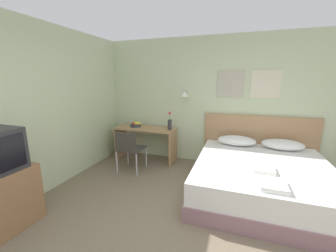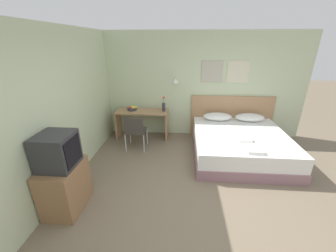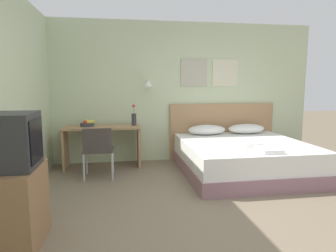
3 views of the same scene
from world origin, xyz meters
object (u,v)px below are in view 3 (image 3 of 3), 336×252
(television, at_px, (8,141))
(headboard, at_px, (222,131))
(desk_chair, at_px, (98,148))
(flower_vase, at_px, (134,118))
(desk, at_px, (102,138))
(pillow_left, at_px, (207,130))
(pillow_right, at_px, (246,129))
(folded_towel_near_foot, at_px, (251,144))
(bed, at_px, (243,158))
(tv_stand, at_px, (13,208))
(folded_towel_mid_bed, at_px, (268,150))
(fruit_bowl, at_px, (87,124))

(television, bearing_deg, headboard, 43.98)
(desk_chair, height_order, flower_vase, flower_vase)
(desk, bearing_deg, pillow_left, 0.73)
(pillow_left, relative_size, pillow_right, 1.00)
(headboard, height_order, desk, headboard)
(pillow_right, height_order, folded_towel_near_foot, pillow_right)
(bed, relative_size, tv_stand, 2.79)
(folded_towel_near_foot, bearing_deg, folded_towel_mid_bed, -82.63)
(desk_chair, height_order, tv_stand, desk_chair)
(headboard, bearing_deg, bed, -90.00)
(bed, bearing_deg, folded_towel_mid_bed, -87.11)
(flower_vase, bearing_deg, headboard, 9.04)
(pillow_right, distance_m, desk, 2.73)
(pillow_left, xyz_separation_m, folded_towel_mid_bed, (0.44, -1.56, -0.06))
(headboard, xyz_separation_m, tv_stand, (-3.00, -2.89, -0.18))
(desk, xyz_separation_m, television, (-0.66, -2.60, 0.46))
(folded_towel_near_foot, height_order, folded_towel_mid_bed, same)
(fruit_bowl, bearing_deg, pillow_right, -0.13)
(desk_chair, height_order, television, television)
(pillow_left, bearing_deg, headboard, 33.80)
(pillow_right, distance_m, television, 4.31)
(bed, height_order, desk, desk)
(pillow_right, xyz_separation_m, desk_chair, (-2.76, -0.72, -0.13))
(television, bearing_deg, flower_vase, 64.77)
(desk_chair, bearing_deg, flower_vase, 49.57)
(bed, relative_size, television, 4.20)
(folded_towel_near_foot, height_order, fruit_bowl, fruit_bowl)
(pillow_left, distance_m, desk, 1.94)
(desk_chair, xyz_separation_m, flower_vase, (0.60, 0.70, 0.38))
(bed, height_order, pillow_left, pillow_left)
(desk_chair, height_order, fruit_bowl, fruit_bowl)
(bed, height_order, headboard, headboard)
(pillow_right, distance_m, folded_towel_near_foot, 1.19)
(headboard, xyz_separation_m, pillow_right, (0.40, -0.27, 0.08))
(folded_towel_near_foot, xyz_separation_m, folded_towel_mid_bed, (0.06, -0.45, 0.00))
(folded_towel_mid_bed, relative_size, television, 0.71)
(bed, bearing_deg, tv_stand, -148.71)
(pillow_right, bearing_deg, tv_stand, -142.31)
(fruit_bowl, xyz_separation_m, tv_stand, (-0.41, -2.63, -0.42))
(folded_towel_mid_bed, xyz_separation_m, desk_chair, (-2.40, 0.85, -0.06))
(folded_towel_mid_bed, bearing_deg, folded_towel_near_foot, 97.37)
(folded_towel_mid_bed, xyz_separation_m, desk, (-2.37, 1.54, -0.03))
(fruit_bowl, height_order, tv_stand, fruit_bowl)
(fruit_bowl, xyz_separation_m, flower_vase, (0.82, -0.02, 0.09))
(folded_towel_mid_bed, relative_size, flower_vase, 0.91)
(folded_towel_mid_bed, relative_size, fruit_bowl, 1.30)
(bed, height_order, tv_stand, tv_stand)
(headboard, bearing_deg, fruit_bowl, -174.27)
(pillow_left, height_order, folded_towel_near_foot, pillow_left)
(pillow_right, distance_m, folded_towel_mid_bed, 1.61)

